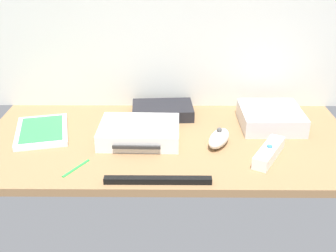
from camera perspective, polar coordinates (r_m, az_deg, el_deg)
name	(u,v)px	position (r cm, az deg, el deg)	size (l,w,h in cm)	color
ground_plane	(168,143)	(113.06, 0.00, -2.30)	(100.00, 48.00, 2.00)	#936D47
back_wall	(169,2)	(126.41, 0.09, 16.45)	(110.00, 1.20, 64.00)	silver
game_console	(139,133)	(111.48, -3.92, -0.94)	(21.32, 16.83, 4.40)	white
mini_computer	(271,117)	(122.95, 13.79, 1.16)	(17.13, 17.13, 5.30)	silver
game_case	(42,131)	(120.65, -16.75, -0.66)	(17.67, 21.66, 1.56)	white
network_router	(163,110)	(126.37, -0.74, 2.13)	(18.76, 13.24, 3.40)	black
remote_wand	(269,152)	(106.02, 13.56, -3.51)	(10.42, 14.66, 3.40)	white
remote_nunchuk	(219,138)	(109.52, 6.94, -1.67)	(8.24, 10.92, 5.10)	white
sensor_bar	(158,180)	(93.75, -1.39, -7.37)	(24.00, 1.80, 1.40)	black
stylus_pen	(76,167)	(101.49, -12.41, -5.51)	(0.70, 0.70, 9.00)	green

